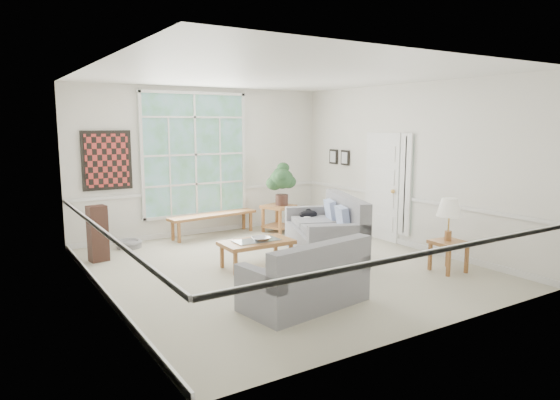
% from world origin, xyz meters
% --- Properties ---
extents(floor, '(5.50, 6.00, 0.01)m').
position_xyz_m(floor, '(0.00, 0.00, -0.01)').
color(floor, '#AEA993').
rests_on(floor, ground).
extents(ceiling, '(5.50, 6.00, 0.02)m').
position_xyz_m(ceiling, '(0.00, 0.00, 3.00)').
color(ceiling, white).
rests_on(ceiling, ground).
extents(wall_back, '(5.50, 0.02, 3.00)m').
position_xyz_m(wall_back, '(0.00, 3.00, 1.50)').
color(wall_back, white).
rests_on(wall_back, ground).
extents(wall_front, '(5.50, 0.02, 3.00)m').
position_xyz_m(wall_front, '(0.00, -3.00, 1.50)').
color(wall_front, white).
rests_on(wall_front, ground).
extents(wall_left, '(0.02, 6.00, 3.00)m').
position_xyz_m(wall_left, '(-2.75, 0.00, 1.50)').
color(wall_left, white).
rests_on(wall_left, ground).
extents(wall_right, '(0.02, 6.00, 3.00)m').
position_xyz_m(wall_right, '(2.75, 0.00, 1.50)').
color(wall_right, white).
rests_on(wall_right, ground).
extents(window_back, '(2.30, 0.08, 2.40)m').
position_xyz_m(window_back, '(-0.20, 2.96, 1.65)').
color(window_back, white).
rests_on(window_back, wall_back).
extents(entry_door, '(0.08, 0.90, 2.10)m').
position_xyz_m(entry_door, '(2.71, 0.60, 1.05)').
color(entry_door, white).
rests_on(entry_door, floor).
extents(door_sidelight, '(0.08, 0.26, 1.90)m').
position_xyz_m(door_sidelight, '(2.71, -0.03, 1.15)').
color(door_sidelight, white).
rests_on(door_sidelight, wall_right).
extents(wall_art, '(0.90, 0.06, 1.10)m').
position_xyz_m(wall_art, '(-1.95, 2.95, 1.60)').
color(wall_art, maroon).
rests_on(wall_art, wall_back).
extents(wall_frame_near, '(0.04, 0.26, 0.32)m').
position_xyz_m(wall_frame_near, '(2.71, 1.75, 1.55)').
color(wall_frame_near, black).
rests_on(wall_frame_near, wall_right).
extents(wall_frame_far, '(0.04, 0.26, 0.32)m').
position_xyz_m(wall_frame_far, '(2.71, 2.15, 1.55)').
color(wall_frame_far, black).
rests_on(wall_frame_far, wall_right).
extents(loveseat_right, '(1.64, 2.16, 1.04)m').
position_xyz_m(loveseat_right, '(0.98, 0.17, 0.52)').
color(loveseat_right, gray).
rests_on(loveseat_right, floor).
extents(loveseat_front, '(1.68, 1.03, 0.85)m').
position_xyz_m(loveseat_front, '(-0.67, -1.59, 0.43)').
color(loveseat_front, gray).
rests_on(loveseat_front, floor).
extents(coffee_table, '(1.15, 0.63, 0.43)m').
position_xyz_m(coffee_table, '(-0.33, 0.22, 0.21)').
color(coffee_table, '#986033').
rests_on(coffee_table, floor).
extents(pewter_bowl, '(0.39, 0.39, 0.09)m').
position_xyz_m(pewter_bowl, '(-0.29, 0.14, 0.47)').
color(pewter_bowl, '#939397').
rests_on(pewter_bowl, coffee_table).
extents(window_bench, '(1.94, 0.61, 0.45)m').
position_xyz_m(window_bench, '(0.02, 2.65, 0.22)').
color(window_bench, '#986033').
rests_on(window_bench, floor).
extents(end_table, '(0.73, 0.73, 0.57)m').
position_xyz_m(end_table, '(1.34, 2.24, 0.29)').
color(end_table, '#986033').
rests_on(end_table, floor).
extents(houseplant, '(0.72, 0.72, 0.91)m').
position_xyz_m(houseplant, '(1.40, 2.20, 1.03)').
color(houseplant, '#274C29').
rests_on(houseplant, end_table).
extents(side_table, '(0.51, 0.51, 0.48)m').
position_xyz_m(side_table, '(2.05, -1.59, 0.24)').
color(side_table, '#986033').
rests_on(side_table, floor).
extents(table_lamp, '(0.46, 0.46, 0.66)m').
position_xyz_m(table_lamp, '(2.07, -1.55, 0.81)').
color(table_lamp, white).
rests_on(table_lamp, side_table).
extents(pet_bed, '(0.60, 0.60, 0.14)m').
position_xyz_m(pet_bed, '(-1.72, 2.55, 0.07)').
color(pet_bed, gray).
rests_on(pet_bed, floor).
extents(floor_speaker, '(0.32, 0.27, 0.94)m').
position_xyz_m(floor_speaker, '(-2.40, 1.91, 0.47)').
color(floor_speaker, '#372019').
rests_on(floor_speaker, floor).
extents(cat, '(0.45, 0.43, 0.17)m').
position_xyz_m(cat, '(1.13, 0.85, 0.62)').
color(cat, black).
rests_on(cat, loveseat_right).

